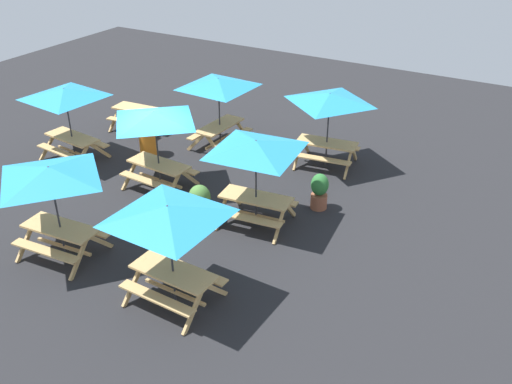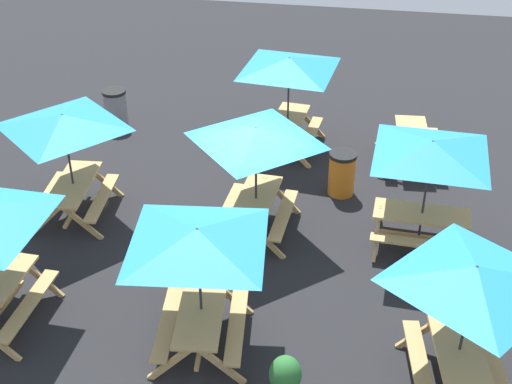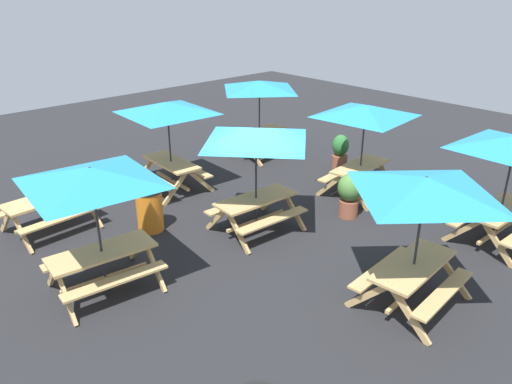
{
  "view_description": "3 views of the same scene",
  "coord_description": "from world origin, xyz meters",
  "px_view_note": "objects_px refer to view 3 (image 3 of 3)",
  "views": [
    {
      "loc": [
        9.4,
        -10.88,
        7.79
      ],
      "look_at": [
        3.27,
        -0.2,
        0.9
      ],
      "focal_mm": 40.0,
      "sensor_mm": 36.0,
      "label": 1
    },
    {
      "loc": [
        11.42,
        2.11,
        8.29
      ],
      "look_at": [
        -0.01,
        0.09,
        0.9
      ],
      "focal_mm": 50.0,
      "sensor_mm": 36.0,
      "label": 2
    },
    {
      "loc": [
        -6.58,
        -7.05,
        5.07
      ],
      "look_at": [
        -0.01,
        0.09,
        0.9
      ],
      "focal_mm": 35.0,
      "sensor_mm": 36.0,
      "label": 3
    }
  ],
  "objects_px": {
    "potted_plant_1": "(349,193)",
    "potted_plant_0": "(340,151)",
    "picnic_table_1": "(256,143)",
    "picnic_table_2": "(365,117)",
    "picnic_table_7": "(424,195)",
    "picnic_table_5": "(92,185)",
    "picnic_table_3": "(168,114)",
    "picnic_table_6": "(48,206)",
    "trash_bin_orange": "(150,209)",
    "picnic_table_0": "(259,91)"
  },
  "relations": [
    {
      "from": "picnic_table_0",
      "to": "potted_plant_1",
      "type": "distance_m",
      "value": 5.01
    },
    {
      "from": "picnic_table_1",
      "to": "picnic_table_7",
      "type": "relative_size",
      "value": 1.0
    },
    {
      "from": "potted_plant_1",
      "to": "picnic_table_1",
      "type": "bearing_deg",
      "value": 155.22
    },
    {
      "from": "picnic_table_5",
      "to": "potted_plant_0",
      "type": "xyz_separation_m",
      "value": [
        7.83,
        1.05,
        -1.47
      ]
    },
    {
      "from": "picnic_table_5",
      "to": "potted_plant_0",
      "type": "bearing_deg",
      "value": 13.7
    },
    {
      "from": "picnic_table_2",
      "to": "potted_plant_0",
      "type": "distance_m",
      "value": 2.35
    },
    {
      "from": "picnic_table_7",
      "to": "potted_plant_0",
      "type": "relative_size",
      "value": 2.33
    },
    {
      "from": "picnic_table_2",
      "to": "picnic_table_7",
      "type": "distance_m",
      "value": 4.68
    },
    {
      "from": "picnic_table_1",
      "to": "picnic_table_2",
      "type": "xyz_separation_m",
      "value": [
        3.29,
        -0.29,
        0.0
      ]
    },
    {
      "from": "picnic_table_7",
      "to": "trash_bin_orange",
      "type": "relative_size",
      "value": 2.38
    },
    {
      "from": "potted_plant_1",
      "to": "potted_plant_0",
      "type": "bearing_deg",
      "value": 42.33
    },
    {
      "from": "trash_bin_orange",
      "to": "picnic_table_2",
      "type": "bearing_deg",
      "value": -20.41
    },
    {
      "from": "picnic_table_0",
      "to": "picnic_table_1",
      "type": "distance_m",
      "value": 5.04
    },
    {
      "from": "picnic_table_3",
      "to": "picnic_table_7",
      "type": "height_order",
      "value": "same"
    },
    {
      "from": "picnic_table_5",
      "to": "picnic_table_2",
      "type": "bearing_deg",
      "value": 2.41
    },
    {
      "from": "picnic_table_1",
      "to": "picnic_table_7",
      "type": "distance_m",
      "value": 3.72
    },
    {
      "from": "picnic_table_1",
      "to": "picnic_table_5",
      "type": "distance_m",
      "value": 3.47
    },
    {
      "from": "picnic_table_6",
      "to": "picnic_table_2",
      "type": "bearing_deg",
      "value": -31.11
    },
    {
      "from": "picnic_table_0",
      "to": "picnic_table_6",
      "type": "bearing_deg",
      "value": 177.34
    },
    {
      "from": "picnic_table_1",
      "to": "potted_plant_0",
      "type": "distance_m",
      "value": 4.75
    },
    {
      "from": "picnic_table_6",
      "to": "picnic_table_7",
      "type": "relative_size",
      "value": 0.81
    },
    {
      "from": "picnic_table_2",
      "to": "picnic_table_3",
      "type": "bearing_deg",
      "value": 127.38
    },
    {
      "from": "picnic_table_2",
      "to": "potted_plant_1",
      "type": "relative_size",
      "value": 2.71
    },
    {
      "from": "picnic_table_2",
      "to": "potted_plant_0",
      "type": "bearing_deg",
      "value": 47.67
    },
    {
      "from": "picnic_table_3",
      "to": "potted_plant_1",
      "type": "height_order",
      "value": "picnic_table_3"
    },
    {
      "from": "picnic_table_0",
      "to": "trash_bin_orange",
      "type": "height_order",
      "value": "picnic_table_0"
    },
    {
      "from": "picnic_table_2",
      "to": "trash_bin_orange",
      "type": "relative_size",
      "value": 2.87
    },
    {
      "from": "picnic_table_0",
      "to": "picnic_table_2",
      "type": "distance_m",
      "value": 3.94
    },
    {
      "from": "trash_bin_orange",
      "to": "potted_plant_0",
      "type": "bearing_deg",
      "value": -3.48
    },
    {
      "from": "picnic_table_3",
      "to": "potted_plant_1",
      "type": "distance_m",
      "value": 4.81
    },
    {
      "from": "picnic_table_3",
      "to": "picnic_table_5",
      "type": "distance_m",
      "value": 4.58
    },
    {
      "from": "potted_plant_0",
      "to": "picnic_table_7",
      "type": "bearing_deg",
      "value": -130.93
    },
    {
      "from": "picnic_table_7",
      "to": "potted_plant_1",
      "type": "bearing_deg",
      "value": 50.74
    },
    {
      "from": "potted_plant_0",
      "to": "trash_bin_orange",
      "type": "bearing_deg",
      "value": 176.52
    },
    {
      "from": "picnic_table_0",
      "to": "potted_plant_0",
      "type": "height_order",
      "value": "picnic_table_0"
    },
    {
      "from": "potted_plant_0",
      "to": "picnic_table_5",
      "type": "bearing_deg",
      "value": -172.38
    },
    {
      "from": "picnic_table_0",
      "to": "picnic_table_5",
      "type": "height_order",
      "value": "same"
    },
    {
      "from": "picnic_table_0",
      "to": "trash_bin_orange",
      "type": "xyz_separation_m",
      "value": [
        -5.17,
        -2.08,
        -1.49
      ]
    },
    {
      "from": "picnic_table_1",
      "to": "trash_bin_orange",
      "type": "height_order",
      "value": "picnic_table_1"
    },
    {
      "from": "picnic_table_1",
      "to": "trash_bin_orange",
      "type": "xyz_separation_m",
      "value": [
        -1.68,
        1.56,
        -1.49
      ]
    },
    {
      "from": "picnic_table_1",
      "to": "picnic_table_7",
      "type": "xyz_separation_m",
      "value": [
        0.11,
        -3.72,
        0.0
      ]
    },
    {
      "from": "picnic_table_2",
      "to": "trash_bin_orange",
      "type": "height_order",
      "value": "picnic_table_2"
    },
    {
      "from": "picnic_table_3",
      "to": "picnic_table_6",
      "type": "height_order",
      "value": "picnic_table_3"
    },
    {
      "from": "picnic_table_1",
      "to": "picnic_table_7",
      "type": "bearing_deg",
      "value": -85.04
    },
    {
      "from": "picnic_table_3",
      "to": "potted_plant_0",
      "type": "height_order",
      "value": "picnic_table_3"
    },
    {
      "from": "picnic_table_3",
      "to": "picnic_table_7",
      "type": "xyz_separation_m",
      "value": [
        0.14,
        -6.89,
        0.0
      ]
    },
    {
      "from": "picnic_table_0",
      "to": "picnic_table_5",
      "type": "distance_m",
      "value": 7.79
    },
    {
      "from": "trash_bin_orange",
      "to": "potted_plant_1",
      "type": "distance_m",
      "value": 4.47
    },
    {
      "from": "trash_bin_orange",
      "to": "potted_plant_0",
      "type": "relative_size",
      "value": 0.98
    },
    {
      "from": "picnic_table_3",
      "to": "picnic_table_7",
      "type": "relative_size",
      "value": 1.21
    }
  ]
}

